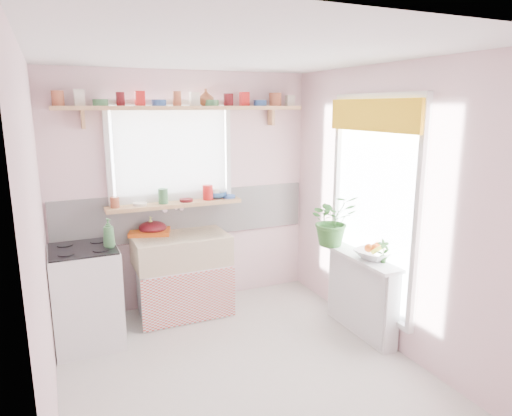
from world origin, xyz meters
name	(u,v)px	position (x,y,z in m)	size (l,w,h in m)	color
room	(272,186)	(0.66, 0.86, 1.37)	(3.20, 3.20, 3.20)	beige
sink_unit	(182,275)	(-0.15, 1.29, 0.43)	(0.95, 0.65, 1.11)	white
cooker	(87,296)	(-1.10, 1.05, 0.46)	(0.58, 0.58, 0.93)	white
radiator_ledge	(361,293)	(1.30, 0.20, 0.40)	(0.22, 0.95, 0.78)	white
windowsill	(175,204)	(-0.15, 1.48, 1.14)	(1.40, 0.22, 0.04)	tan
pine_shelf	(186,108)	(0.00, 1.47, 2.12)	(2.52, 0.24, 0.04)	tan
shelf_crockery	(186,100)	(0.00, 1.47, 2.20)	(2.47, 0.11, 0.12)	#A55133
sill_crockery	(170,198)	(-0.20, 1.48, 1.21)	(1.35, 0.11, 0.12)	#A55133
dish_tray	(150,232)	(-0.42, 1.50, 0.87)	(0.41, 0.30, 0.04)	#D55512
colander	(153,227)	(-0.39, 1.50, 0.91)	(0.28, 0.28, 0.13)	#520E15
jade_plant	(332,220)	(1.21, 0.60, 1.04)	(0.47, 0.41, 0.52)	#34702D
fruit_bowl	(374,254)	(1.33, 0.09, 0.82)	(0.33, 0.33, 0.08)	silver
herb_pot	(383,251)	(1.33, -0.04, 0.88)	(0.11, 0.08, 0.21)	#356D2B
soap_bottle_sink	(151,225)	(-0.41, 1.50, 0.94)	(0.08, 0.08, 0.18)	#C4D25D
sill_cup	(214,193)	(0.29, 1.54, 1.21)	(0.13, 0.13, 0.10)	silver
sill_bowl	(217,195)	(0.33, 1.54, 1.19)	(0.22, 0.22, 0.07)	#3568AE
shelf_vase	(206,97)	(0.23, 1.53, 2.23)	(0.16, 0.16, 0.17)	brown
cooker_bottle	(109,233)	(-0.88, 0.97, 1.05)	(0.10, 0.10, 0.26)	#3D7A44
fruit	(375,248)	(1.34, 0.09, 0.88)	(0.20, 0.14, 0.10)	#F05A14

